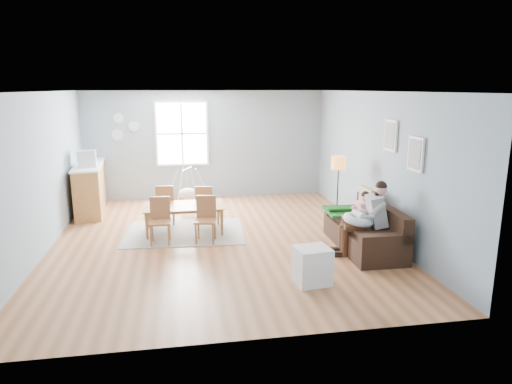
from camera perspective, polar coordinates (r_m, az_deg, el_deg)
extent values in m
cube|color=brown|center=(8.56, -4.55, -6.25)|extent=(8.40, 9.40, 0.08)
cube|color=white|center=(8.09, -4.95, 14.54)|extent=(8.40, 9.40, 0.60)
cube|color=gray|center=(12.82, -6.56, 6.49)|extent=(8.40, 0.08, 3.90)
cube|color=gray|center=(3.74, 1.59, -9.26)|extent=(8.40, 0.08, 3.90)
cube|color=gray|center=(9.51, 21.16, 3.48)|extent=(0.08, 9.40, 3.90)
cube|color=white|center=(11.58, -9.25, 7.22)|extent=(1.32, 0.06, 1.62)
cube|color=white|center=(11.55, -9.25, 7.21)|extent=(1.20, 0.02, 1.50)
cube|color=white|center=(11.54, -9.25, 7.20)|extent=(1.20, 0.03, 0.04)
cube|color=white|center=(11.54, -9.25, 7.20)|extent=(0.04, 0.03, 1.50)
cube|color=white|center=(7.58, 19.36, 4.49)|extent=(0.04, 0.44, 0.54)
cube|color=slate|center=(7.56, 19.19, 4.49)|extent=(0.01, 0.36, 0.46)
cube|color=white|center=(8.34, 16.50, 6.79)|extent=(0.04, 0.44, 0.54)
cube|color=slate|center=(8.33, 16.34, 6.79)|extent=(0.01, 0.36, 0.46)
cylinder|color=#98B0B6|center=(11.64, -16.81, 8.85)|extent=(0.24, 0.02, 0.24)
cylinder|color=#98B0B6|center=(11.62, -15.02, 7.96)|extent=(0.26, 0.02, 0.26)
cylinder|color=#98B0B6|center=(11.68, -16.93, 6.88)|extent=(0.28, 0.02, 0.28)
cube|color=black|center=(8.26, 13.26, -5.57)|extent=(0.87, 1.97, 0.39)
cube|color=black|center=(8.27, 15.50, -2.80)|extent=(0.22, 1.96, 0.40)
cube|color=black|center=(7.40, 15.91, -5.68)|extent=(0.84, 0.20, 0.15)
cube|color=black|center=(8.97, 11.25, -2.19)|extent=(0.84, 0.20, 0.15)
cube|color=#155E1A|center=(8.74, 11.67, -2.34)|extent=(0.94, 0.82, 0.04)
cube|color=tan|center=(8.66, 13.79, -1.06)|extent=(0.16, 0.49, 0.49)
cube|color=gray|center=(7.87, 14.82, -2.27)|extent=(0.38, 0.45, 0.55)
sphere|color=#DC9C86|center=(7.80, 15.36, 0.35)|extent=(0.20, 0.20, 0.20)
sphere|color=black|center=(7.79, 15.38, 0.65)|extent=(0.19, 0.19, 0.19)
cylinder|color=#372214|center=(7.76, 12.55, -4.34)|extent=(0.44, 0.21, 0.15)
cylinder|color=#372214|center=(7.94, 12.20, -3.91)|extent=(0.44, 0.21, 0.15)
cylinder|color=#372214|center=(7.79, 11.00, -6.22)|extent=(0.12, 0.12, 0.49)
cylinder|color=#372214|center=(7.98, 10.69, -5.75)|extent=(0.12, 0.12, 0.49)
cube|color=black|center=(7.84, 10.41, -7.64)|extent=(0.23, 0.12, 0.08)
cube|color=black|center=(8.03, 10.11, -7.13)|extent=(0.23, 0.12, 0.08)
torus|color=silver|center=(7.81, 12.71, -3.38)|extent=(0.60, 0.59, 0.21)
cylinder|color=silver|center=(7.79, 12.74, -2.84)|extent=(0.17, 0.30, 0.12)
sphere|color=#DC9C86|center=(7.92, 12.26, -2.40)|extent=(0.10, 0.10, 0.10)
cube|color=white|center=(8.31, 13.24, -2.17)|extent=(0.22, 0.25, 0.34)
sphere|color=#DC9C86|center=(8.26, 13.51, -0.60)|extent=(0.16, 0.16, 0.16)
sphere|color=black|center=(8.25, 13.52, -0.41)|extent=(0.15, 0.15, 0.15)
cylinder|color=#E33767|center=(8.21, 11.89, -3.34)|extent=(0.28, 0.09, 0.08)
cylinder|color=#E33767|center=(8.33, 11.60, -3.09)|extent=(0.28, 0.09, 0.08)
cylinder|color=#E33767|center=(8.22, 10.98, -4.45)|extent=(0.07, 0.07, 0.28)
cylinder|color=#E33767|center=(8.33, 10.70, -4.19)|extent=(0.07, 0.07, 0.28)
cylinder|color=black|center=(9.52, 9.99, -4.09)|extent=(0.25, 0.25, 0.03)
cylinder|color=black|center=(9.36, 10.13, -0.47)|extent=(0.03, 0.03, 1.26)
cylinder|color=orange|center=(9.23, 10.30, 3.62)|extent=(0.29, 0.29, 0.25)
cube|color=white|center=(6.68, 7.03, -9.12)|extent=(0.54, 0.49, 0.54)
cube|color=black|center=(6.60, 5.29, -9.35)|extent=(0.08, 0.37, 0.43)
cube|color=#A39D95|center=(9.06, -8.88, -4.98)|extent=(2.34, 1.83, 0.01)
imported|color=olive|center=(8.98, -8.93, -3.37)|extent=(1.55, 0.87, 0.54)
cube|color=brown|center=(8.37, -11.92, -3.73)|extent=(0.39, 0.39, 0.04)
cube|color=brown|center=(8.47, -11.91, -1.93)|extent=(0.36, 0.05, 0.42)
cylinder|color=brown|center=(8.29, -12.99, -5.41)|extent=(0.04, 0.04, 0.41)
cylinder|color=brown|center=(8.27, -10.85, -5.36)|extent=(0.04, 0.04, 0.41)
cylinder|color=brown|center=(8.59, -12.82, -4.77)|extent=(0.04, 0.04, 0.41)
cylinder|color=brown|center=(8.56, -10.76, -4.72)|extent=(0.04, 0.04, 0.41)
cube|color=brown|center=(8.32, -6.35, -3.61)|extent=(0.45, 0.45, 0.04)
cube|color=brown|center=(8.43, -6.23, -1.80)|extent=(0.36, 0.10, 0.42)
cylinder|color=brown|center=(8.26, -7.52, -5.25)|extent=(0.04, 0.04, 0.41)
cylinder|color=brown|center=(8.22, -5.39, -5.29)|extent=(0.04, 0.04, 0.41)
cylinder|color=brown|center=(8.55, -7.20, -4.61)|extent=(0.04, 0.04, 0.41)
cylinder|color=brown|center=(8.51, -5.15, -4.65)|extent=(0.04, 0.04, 0.41)
cube|color=brown|center=(9.58, -11.23, -1.58)|extent=(0.39, 0.39, 0.04)
cube|color=brown|center=(9.36, -11.35, -0.50)|extent=(0.36, 0.05, 0.42)
cylinder|color=brown|center=(9.77, -10.23, -2.49)|extent=(0.04, 0.04, 0.41)
cylinder|color=brown|center=(9.79, -12.04, -2.54)|extent=(0.04, 0.04, 0.41)
cylinder|color=brown|center=(9.47, -10.29, -2.98)|extent=(0.04, 0.04, 0.41)
cylinder|color=brown|center=(9.49, -12.16, -3.03)|extent=(0.04, 0.04, 0.41)
cube|color=brown|center=(9.54, -6.38, -1.56)|extent=(0.43, 0.43, 0.03)
cube|color=brown|center=(9.33, -6.53, -0.51)|extent=(0.35, 0.10, 0.40)
cylinder|color=brown|center=(9.72, -5.38, -2.46)|extent=(0.04, 0.04, 0.39)
cylinder|color=brown|center=(9.76, -7.11, -2.45)|extent=(0.04, 0.04, 0.39)
cylinder|color=brown|center=(9.44, -5.56, -2.94)|extent=(0.04, 0.04, 0.39)
cylinder|color=brown|center=(9.47, -7.35, -2.93)|extent=(0.04, 0.04, 0.39)
cube|color=olive|center=(10.98, -20.00, 0.40)|extent=(0.70, 1.96, 1.07)
cube|color=white|center=(10.88, -20.22, 3.20)|extent=(0.74, 2.01, 0.04)
cube|color=silver|center=(10.48, -20.37, 3.94)|extent=(0.41, 0.39, 0.35)
cube|color=black|center=(10.50, -21.32, 3.87)|extent=(0.05, 0.29, 0.25)
cylinder|color=silver|center=(10.36, -8.64, 2.83)|extent=(0.25, 0.52, 0.04)
ellipsoid|color=beige|center=(10.47, -8.54, -0.16)|extent=(0.40, 0.40, 0.24)
cylinder|color=silver|center=(10.41, -8.59, 1.32)|extent=(0.01, 0.01, 0.44)
cylinder|color=silver|center=(10.30, -10.80, -0.03)|extent=(0.45, 0.22, 0.97)
cylinder|color=silver|center=(10.06, -7.58, -0.22)|extent=(0.20, 0.46, 0.97)
cylinder|color=silver|center=(10.85, -9.46, 0.68)|extent=(0.20, 0.46, 0.97)
cylinder|color=silver|center=(10.63, -6.37, 0.52)|extent=(0.45, 0.22, 0.97)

